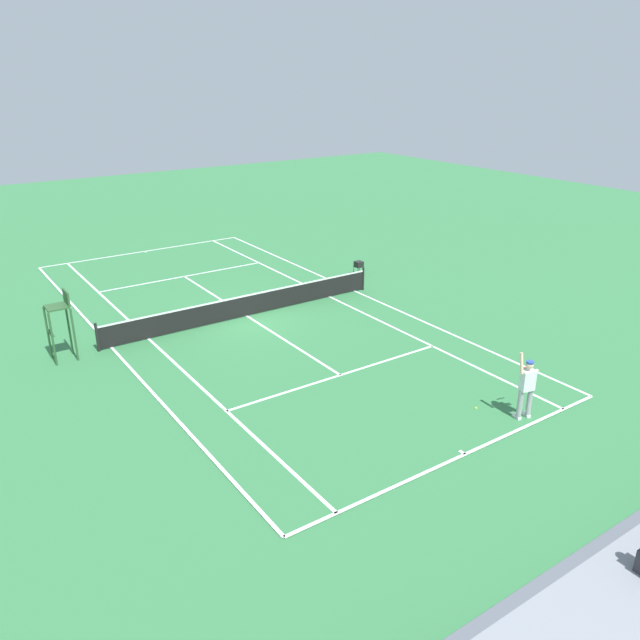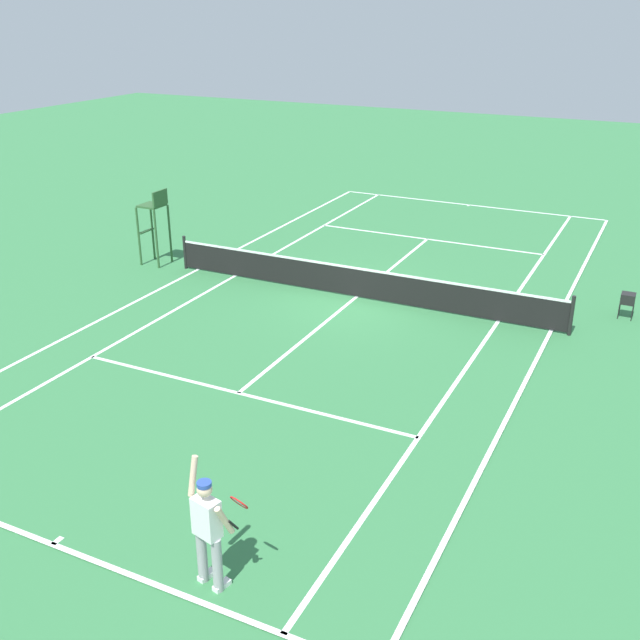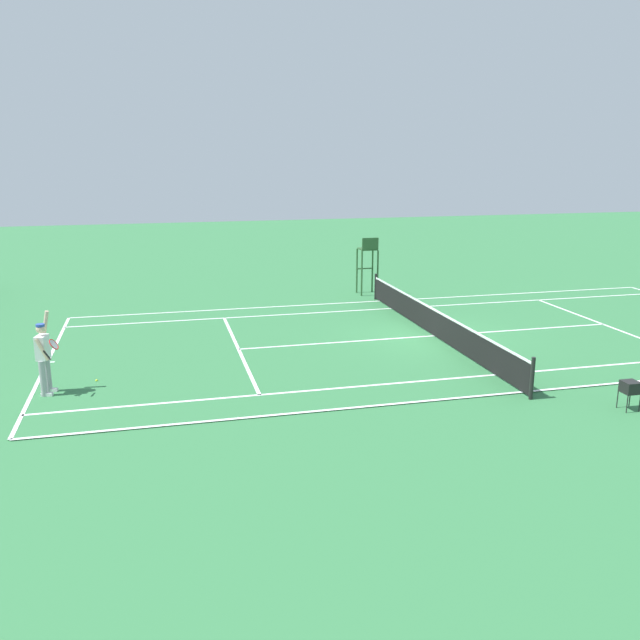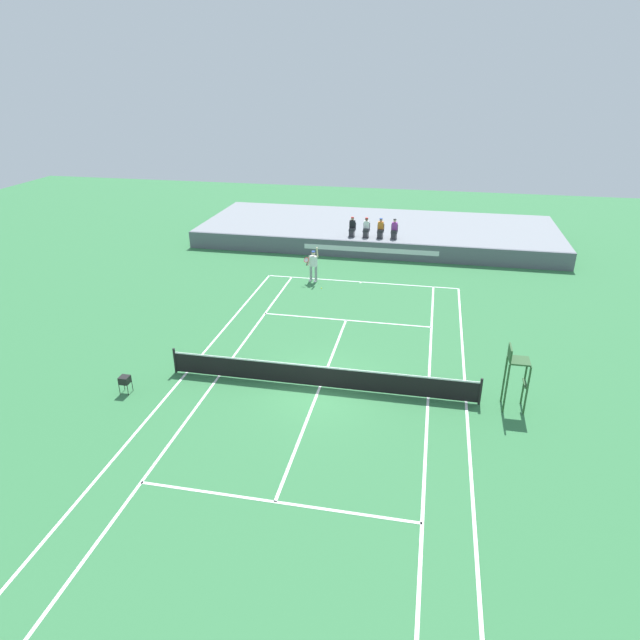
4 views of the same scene
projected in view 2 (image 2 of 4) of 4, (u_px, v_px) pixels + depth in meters
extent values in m
plane|color=#337542|center=(356.00, 298.00, 21.53)|extent=(80.00, 80.00, 0.00)
cube|color=#337542|center=(356.00, 298.00, 21.52)|extent=(10.98, 23.78, 0.02)
cube|color=white|center=(53.00, 545.00, 11.69)|extent=(10.98, 0.10, 0.01)
cube|color=white|center=(469.00, 205.00, 31.35)|extent=(10.98, 0.10, 0.01)
cube|color=white|center=(551.00, 331.00, 19.30)|extent=(0.10, 23.78, 0.01)
cube|color=white|center=(198.00, 270.00, 23.74)|extent=(0.10, 23.78, 0.01)
cube|color=white|center=(498.00, 322.00, 19.85)|extent=(0.10, 23.78, 0.01)
cube|color=white|center=(235.00, 276.00, 23.18)|extent=(0.10, 23.78, 0.01)
cube|color=white|center=(239.00, 393.00, 16.23)|extent=(8.22, 0.10, 0.01)
cube|color=white|center=(427.00, 239.00, 26.81)|extent=(8.22, 0.10, 0.01)
cube|color=white|center=(356.00, 297.00, 21.52)|extent=(0.10, 12.80, 0.01)
cube|color=white|center=(57.00, 541.00, 11.77)|extent=(0.10, 0.20, 0.01)
cube|color=white|center=(469.00, 205.00, 31.26)|extent=(0.10, 0.20, 0.01)
cylinder|color=black|center=(571.00, 316.00, 18.91)|extent=(0.10, 0.10, 1.07)
cylinder|color=black|center=(185.00, 252.00, 23.72)|extent=(0.10, 0.10, 1.07)
cube|color=black|center=(356.00, 282.00, 21.34)|extent=(11.78, 0.02, 0.84)
cube|color=white|center=(357.00, 268.00, 21.17)|extent=(11.78, 0.03, 0.06)
cylinder|color=#9E9EA3|center=(202.00, 556.00, 10.81)|extent=(0.15, 0.15, 0.92)
cylinder|color=#9E9EA3|center=(217.00, 566.00, 10.62)|extent=(0.15, 0.15, 0.92)
cube|color=white|center=(207.00, 576.00, 11.01)|extent=(0.18, 0.30, 0.10)
cube|color=white|center=(222.00, 586.00, 10.83)|extent=(0.18, 0.30, 0.10)
cube|color=white|center=(207.00, 517.00, 10.42)|extent=(0.45, 0.33, 0.60)
sphere|color=beige|center=(204.00, 489.00, 10.24)|extent=(0.22, 0.22, 0.22)
cylinder|color=#2D4CA8|center=(204.00, 484.00, 10.20)|extent=(0.21, 0.21, 0.06)
cylinder|color=beige|center=(193.00, 476.00, 10.38)|extent=(0.14, 0.23, 0.61)
cylinder|color=beige|center=(225.00, 520.00, 10.33)|extent=(0.16, 0.34, 0.56)
cylinder|color=black|center=(233.00, 525.00, 10.44)|extent=(0.08, 0.19, 0.25)
torus|color=red|center=(239.00, 503.00, 10.49)|extent=(0.34, 0.26, 0.26)
cylinder|color=silver|center=(239.00, 503.00, 10.49)|extent=(0.30, 0.22, 0.22)
sphere|color=#D1E533|center=(214.00, 526.00, 12.10)|extent=(0.07, 0.07, 0.07)
cylinder|color=#2D562D|center=(139.00, 237.00, 23.88)|extent=(0.07, 0.07, 1.90)
cylinder|color=#2D562D|center=(152.00, 231.00, 24.46)|extent=(0.07, 0.07, 1.90)
cylinder|color=#2D562D|center=(156.00, 239.00, 23.60)|extent=(0.07, 0.07, 1.90)
cylinder|color=#2D562D|center=(170.00, 234.00, 24.18)|extent=(0.07, 0.07, 1.90)
cube|color=#2D562D|center=(152.00, 205.00, 23.64)|extent=(0.70, 0.70, 0.06)
cube|color=#2D562D|center=(160.00, 198.00, 23.40)|extent=(0.06, 0.70, 0.48)
cube|color=#2D562D|center=(146.00, 231.00, 24.12)|extent=(0.10, 0.70, 0.04)
cube|color=black|center=(628.00, 298.00, 19.95)|extent=(0.36, 0.36, 0.28)
cylinder|color=black|center=(633.00, 309.00, 20.16)|extent=(0.02, 0.02, 0.42)
cylinder|color=black|center=(620.00, 307.00, 20.30)|extent=(0.02, 0.02, 0.42)
cylinder|color=black|center=(632.00, 314.00, 19.88)|extent=(0.02, 0.02, 0.42)
cylinder|color=black|center=(618.00, 312.00, 20.02)|extent=(0.02, 0.02, 0.42)
ellipsoid|color=#D1E533|center=(628.00, 296.00, 19.92)|extent=(0.30, 0.30, 0.12)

